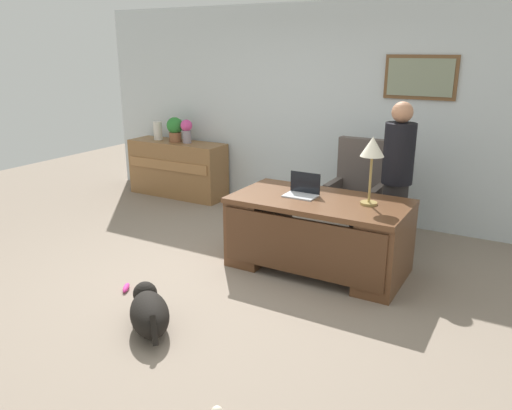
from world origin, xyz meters
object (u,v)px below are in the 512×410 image
object	(u,v)px
vase_with_flowers	(187,130)
potted_plant	(175,128)
person_standing	(397,178)
laptop	(303,190)
armchair	(357,196)
vase_empty	(158,131)
desk_lamp	(372,151)
desk	(318,232)
dog_lying	(149,311)
credenza	(178,169)
dog_toy_bone	(126,288)

from	to	relation	value
vase_with_flowers	potted_plant	world-z (taller)	potted_plant
person_standing	laptop	distance (m)	1.06
armchair	vase_empty	distance (m)	3.34
armchair	vase_empty	xyz separation A→B (m)	(-3.28, 0.40, 0.45)
desk_lamp	desk	bearing A→B (deg)	-169.32
person_standing	desk_lamp	xyz separation A→B (m)	(-0.06, -0.73, 0.40)
vase_empty	vase_with_flowers	bearing A→B (deg)	0.00
dog_lying	potted_plant	xyz separation A→B (m)	(-2.22, 3.17, 0.86)
armchair	desk	bearing A→B (deg)	-92.47
laptop	vase_with_flowers	xyz separation A→B (m)	(-2.50, 1.40, 0.22)
vase_with_flowers	person_standing	bearing A→B (deg)	-10.98
vase_with_flowers	vase_empty	world-z (taller)	vase_with_flowers
desk	laptop	world-z (taller)	laptop
credenza	dog_toy_bone	size ratio (longest dim) A/B	8.73
vase_with_flowers	vase_empty	bearing A→B (deg)	180.00
dog_lying	laptop	xyz separation A→B (m)	(0.50, 1.77, 0.64)
dog_lying	vase_with_flowers	bearing A→B (deg)	122.30
laptop	potted_plant	size ratio (longest dim) A/B	0.89
desk	credenza	xyz separation A→B (m)	(-2.89, 1.45, 0.01)
person_standing	dog_toy_bone	size ratio (longest dim) A/B	9.41
dog_toy_bone	desk	bearing A→B (deg)	44.40
person_standing	dog_lying	size ratio (longest dim) A/B	2.61
desk_lamp	vase_empty	size ratio (longest dim) A/B	2.34
person_standing	vase_with_flowers	world-z (taller)	person_standing
armchair	dog_lying	size ratio (longest dim) A/B	1.85
laptop	dog_toy_bone	world-z (taller)	laptop
desk_lamp	potted_plant	world-z (taller)	desk_lamp
desk	armchair	distance (m)	1.05
armchair	person_standing	bearing A→B (deg)	-24.74
desk	vase_with_flowers	bearing A→B (deg)	151.74
desk_lamp	dog_toy_bone	distance (m)	2.59
desk	desk_lamp	distance (m)	0.97
vase_empty	potted_plant	xyz separation A→B (m)	(0.33, 0.00, 0.06)
credenza	potted_plant	xyz separation A→B (m)	(-0.02, 0.00, 0.61)
dog_lying	desk_lamp	bearing A→B (deg)	57.16
dog_lying	dog_toy_bone	distance (m)	0.77
person_standing	laptop	size ratio (longest dim) A/B	5.10
dog_lying	potted_plant	world-z (taller)	potted_plant
dog_toy_bone	dog_lying	bearing A→B (deg)	-32.20
credenza	dog_toy_bone	world-z (taller)	credenza
person_standing	vase_empty	xyz separation A→B (m)	(-3.77, 0.63, 0.12)
armchair	dog_lying	world-z (taller)	armchair
person_standing	dog_toy_bone	distance (m)	2.95
armchair	dog_lying	bearing A→B (deg)	-105.00
credenza	vase_with_flowers	xyz separation A→B (m)	(0.19, 0.00, 0.60)
desk	laptop	size ratio (longest dim) A/B	5.35
person_standing	vase_with_flowers	distance (m)	3.29
dog_toy_bone	credenza	bearing A→B (deg)	119.35
laptop	vase_with_flowers	bearing A→B (deg)	150.76
laptop	desk_lamp	distance (m)	0.81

